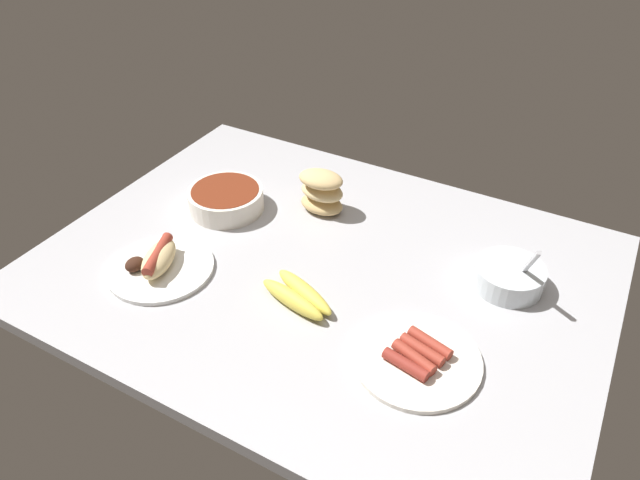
{
  "coord_description": "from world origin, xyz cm",
  "views": [
    {
      "loc": [
        47.97,
        -86.59,
        82.68
      ],
      "look_at": [
        -2.69,
        4.5,
        3.0
      ],
      "focal_mm": 33.12,
      "sensor_mm": 36.0,
      "label": 1
    }
  ],
  "objects_px": {
    "bread_stack": "(322,192)",
    "banana_bunch": "(298,296)",
    "bowl_coleslaw": "(509,276)",
    "plate_sausages": "(417,358)",
    "bowl_chili": "(226,198)",
    "plate_hotdog_assembled": "(159,264)"
  },
  "relations": [
    {
      "from": "bread_stack",
      "to": "banana_bunch",
      "type": "xyz_separation_m",
      "value": [
        0.12,
        -0.31,
        -0.04
      ]
    },
    {
      "from": "plate_hotdog_assembled",
      "to": "banana_bunch",
      "type": "bearing_deg",
      "value": 10.85
    },
    {
      "from": "plate_hotdog_assembled",
      "to": "plate_sausages",
      "type": "distance_m",
      "value": 0.58
    },
    {
      "from": "bowl_coleslaw",
      "to": "plate_sausages",
      "type": "height_order",
      "value": "bowl_coleslaw"
    },
    {
      "from": "bread_stack",
      "to": "plate_hotdog_assembled",
      "type": "height_order",
      "value": "bread_stack"
    },
    {
      "from": "plate_sausages",
      "to": "bread_stack",
      "type": "bearing_deg",
      "value": 138.63
    },
    {
      "from": "banana_bunch",
      "to": "bowl_chili",
      "type": "xyz_separation_m",
      "value": [
        -0.33,
        0.2,
        0.01
      ]
    },
    {
      "from": "bowl_coleslaw",
      "to": "plate_sausages",
      "type": "distance_m",
      "value": 0.3
    },
    {
      "from": "banana_bunch",
      "to": "plate_sausages",
      "type": "xyz_separation_m",
      "value": [
        0.27,
        -0.03,
        -0.01
      ]
    },
    {
      "from": "bowl_coleslaw",
      "to": "bowl_chili",
      "type": "distance_m",
      "value": 0.69
    },
    {
      "from": "bread_stack",
      "to": "bowl_coleslaw",
      "type": "distance_m",
      "value": 0.48
    },
    {
      "from": "bread_stack",
      "to": "bowl_coleslaw",
      "type": "xyz_separation_m",
      "value": [
        0.48,
        -0.06,
        -0.03
      ]
    },
    {
      "from": "bowl_coleslaw",
      "to": "bowl_chili",
      "type": "relative_size",
      "value": 0.82
    },
    {
      "from": "plate_hotdog_assembled",
      "to": "plate_sausages",
      "type": "height_order",
      "value": "plate_hotdog_assembled"
    },
    {
      "from": "bowl_coleslaw",
      "to": "plate_sausages",
      "type": "xyz_separation_m",
      "value": [
        -0.09,
        -0.28,
        -0.02
      ]
    },
    {
      "from": "bread_stack",
      "to": "banana_bunch",
      "type": "height_order",
      "value": "bread_stack"
    },
    {
      "from": "plate_sausages",
      "to": "bowl_chili",
      "type": "xyz_separation_m",
      "value": [
        -0.6,
        0.23,
        0.02
      ]
    },
    {
      "from": "bowl_coleslaw",
      "to": "plate_sausages",
      "type": "bearing_deg",
      "value": -107.26
    },
    {
      "from": "bowl_coleslaw",
      "to": "bowl_chili",
      "type": "xyz_separation_m",
      "value": [
        -0.68,
        -0.05,
        0.0
      ]
    },
    {
      "from": "bowl_coleslaw",
      "to": "bowl_chili",
      "type": "height_order",
      "value": "bowl_coleslaw"
    },
    {
      "from": "bread_stack",
      "to": "banana_bunch",
      "type": "distance_m",
      "value": 0.34
    },
    {
      "from": "plate_sausages",
      "to": "bowl_chili",
      "type": "height_order",
      "value": "bowl_chili"
    }
  ]
}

